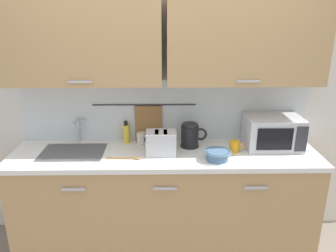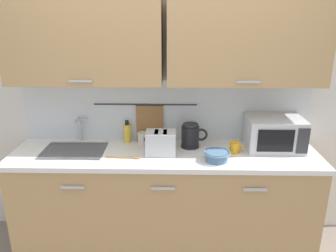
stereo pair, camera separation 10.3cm
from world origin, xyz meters
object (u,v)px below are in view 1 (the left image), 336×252
mug_near_sink (142,138)px  wooden_spoon (128,158)px  microwave (273,132)px  mixing_bowl (217,155)px  electric_kettle (190,135)px  mug_by_kettle (234,146)px  toaster (161,143)px  dish_soap_bottle (126,133)px

mug_near_sink → wooden_spoon: size_ratio=0.44×
microwave → mixing_bowl: 0.58m
electric_kettle → mixing_bowl: electric_kettle is taller
microwave → mug_by_kettle: size_ratio=3.83×
mug_by_kettle → toaster: bearing=-177.0°
microwave → toaster: microwave is taller
microwave → mixing_bowl: microwave is taller
dish_soap_bottle → mug_by_kettle: size_ratio=1.63×
mug_near_sink → mug_by_kettle: 0.80m
microwave → mixing_bowl: (-0.51, -0.26, -0.09)m
microwave → dish_soap_bottle: bearing=174.2°
mixing_bowl → toaster: toaster is taller
mug_near_sink → toaster: toaster is taller
mug_by_kettle → dish_soap_bottle: bearing=166.0°
wooden_spoon → dish_soap_bottle: bearing=98.1°
microwave → mug_near_sink: 1.12m
dish_soap_bottle → toaster: 0.40m
dish_soap_bottle → mug_near_sink: 0.14m
mug_near_sink → mixing_bowl: bearing=-31.1°
dish_soap_bottle → toaster: size_ratio=0.77×
mug_near_sink → mixing_bowl: size_ratio=0.56×
microwave → mug_by_kettle: (-0.34, -0.10, -0.09)m
mug_near_sink → microwave: bearing=-5.4°
toaster → mug_by_kettle: bearing=3.0°
electric_kettle → mug_by_kettle: 0.38m
dish_soap_bottle → mixing_bowl: dish_soap_bottle is taller
electric_kettle → mug_by_kettle: size_ratio=1.89×
toaster → mug_by_kettle: 0.61m
mixing_bowl → mug_near_sink: bearing=148.9°
mug_by_kettle → wooden_spoon: (-0.86, -0.13, -0.04)m
microwave → dish_soap_bottle: 1.26m
mixing_bowl → wooden_spoon: mixing_bowl is taller
microwave → wooden_spoon: (-1.20, -0.23, -0.13)m
mug_near_sink → dish_soap_bottle: bearing=171.4°
mug_near_sink → mug_by_kettle: same height
microwave → toaster: (-0.94, -0.13, -0.04)m
electric_kettle → wooden_spoon: (-0.51, -0.25, -0.10)m
dish_soap_bottle → microwave: bearing=-5.8°
microwave → mug_near_sink: bearing=174.6°
mixing_bowl → electric_kettle: bearing=124.1°
microwave → mug_by_kettle: 0.36m
electric_kettle → microwave: bearing=-1.5°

